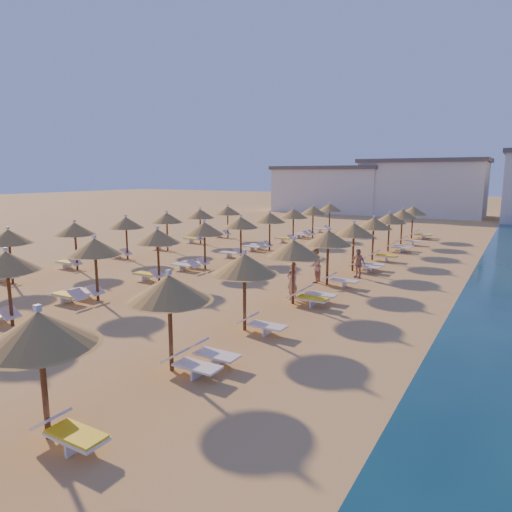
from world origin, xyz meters
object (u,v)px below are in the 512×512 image
Objects in this scene: parasol_row_east at (328,239)px; beachgoer_c at (358,263)px; beachgoer_b at (315,266)px; beachgoer_a at (292,281)px; parasol_row_west at (204,229)px.

parasol_row_east reaches higher than beachgoer_c.
beachgoer_b is 1.05× the size of beachgoer_a.
parasol_row_east is 3.56m from beachgoer_a.
parasol_row_east is at bearing 73.48° from beachgoer_b.
parasol_row_east is 7.43m from parasol_row_west.
beachgoer_a is at bearing -95.90° from parasol_row_east.
parasol_row_east reaches higher than beachgoer_b.
parasol_row_west is at bearing -93.62° from beachgoer_a.
parasol_row_west is 23.80× the size of beachgoer_b.
parasol_row_west is 6.84m from beachgoer_b.
beachgoer_a is (-0.33, -3.22, -1.48)m from parasol_row_east.
parasol_row_east is at bearing -165.13° from beachgoer_a.
parasol_row_east is 1.64m from beachgoer_b.
parasol_row_west is at bearing -91.11° from beachgoer_b.
parasol_row_west reaches higher than beachgoer_a.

